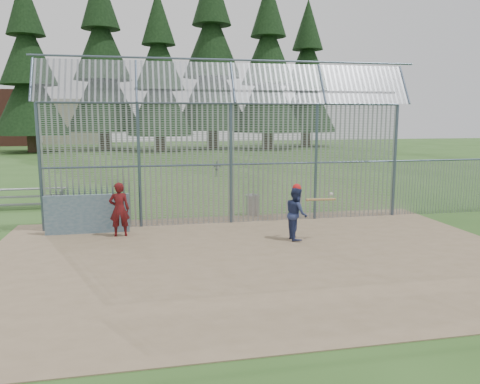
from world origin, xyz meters
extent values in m
plane|color=#2D511E|center=(0.00, 0.00, 0.00)|extent=(120.00, 120.00, 0.00)
cube|color=#756047|center=(0.00, -0.50, 0.01)|extent=(14.00, 10.00, 0.02)
cube|color=#38566B|center=(-4.60, 2.90, 0.62)|extent=(2.50, 0.12, 1.20)
imported|color=navy|center=(1.46, 0.93, 0.79)|extent=(0.61, 0.77, 1.54)
imported|color=maroon|center=(-3.61, 2.36, 0.84)|extent=(0.61, 0.42, 1.63)
imported|color=slate|center=(1.51, 16.14, 0.48)|extent=(0.60, 0.36, 0.95)
sphere|color=red|center=(1.46, 0.93, 1.54)|extent=(0.25, 0.25, 0.25)
cylinder|color=#AA7F4C|center=(2.16, 0.78, 1.20)|extent=(0.85, 0.16, 0.07)
sphere|color=#AA7F4C|center=(1.73, 0.78, 1.20)|extent=(0.09, 0.09, 0.09)
sphere|color=white|center=(2.39, 0.63, 1.39)|extent=(0.09, 0.09, 0.09)
cylinder|color=#989AA0|center=(1.02, 4.63, 0.35)|extent=(0.52, 0.52, 0.70)
cylinder|color=#9EA0A5|center=(1.02, 4.63, 0.72)|extent=(0.56, 0.56, 0.05)
sphere|color=#9EA0A5|center=(1.02, 4.63, 0.77)|extent=(0.10, 0.10, 0.10)
cube|color=slate|center=(-7.51, 7.43, 0.20)|extent=(3.00, 0.25, 0.05)
cube|color=gray|center=(-7.51, 7.78, 0.45)|extent=(3.00, 0.25, 0.05)
cube|color=slate|center=(-7.51, 8.13, 0.70)|extent=(3.00, 0.25, 0.05)
cube|color=slate|center=(-6.11, 7.78, 0.35)|extent=(0.06, 0.90, 0.70)
cylinder|color=#47566B|center=(-6.00, 3.50, 2.00)|extent=(0.10, 0.10, 4.00)
cylinder|color=#47566B|center=(-3.00, 3.50, 2.00)|extent=(0.10, 0.10, 4.00)
cylinder|color=#47566B|center=(0.00, 3.50, 2.00)|extent=(0.10, 0.10, 4.00)
cylinder|color=#47566B|center=(3.00, 3.50, 2.00)|extent=(0.10, 0.10, 4.00)
cylinder|color=#47566B|center=(6.00, 3.50, 2.00)|extent=(0.10, 0.10, 4.00)
cylinder|color=#47566B|center=(0.00, 3.50, 4.00)|extent=(12.00, 0.07, 0.07)
cylinder|color=#47566B|center=(0.00, 3.50, 2.00)|extent=(12.00, 0.06, 0.06)
cube|color=gray|center=(0.00, 3.50, 2.00)|extent=(12.00, 0.02, 4.00)
cube|color=gray|center=(0.00, 3.12, 4.65)|extent=(12.00, 0.77, 1.31)
cylinder|color=#47566B|center=(6.00, 3.50, 1.00)|extent=(0.08, 0.08, 2.00)
cylinder|color=#332319|center=(-14.00, 40.00, 1.53)|extent=(1.19, 1.19, 3.06)
cone|color=black|center=(-14.00, 40.00, 10.20)|extent=(7.48, 7.48, 13.94)
cylinder|color=#332319|center=(-7.00, 43.00, 1.71)|extent=(1.33, 1.33, 3.42)
cone|color=black|center=(-7.00, 43.00, 11.40)|extent=(8.36, 8.36, 15.58)
cylinder|color=#332319|center=(-1.00, 39.00, 1.44)|extent=(1.12, 1.12, 2.88)
cone|color=black|center=(-1.00, 39.00, 9.60)|extent=(7.04, 7.04, 13.12)
cylinder|color=#332319|center=(5.00, 42.00, 1.80)|extent=(1.40, 1.40, 3.60)
cone|color=black|center=(5.00, 42.00, 12.00)|extent=(8.80, 8.80, 16.40)
cylinder|color=#332319|center=(11.00, 40.00, 1.62)|extent=(1.26, 1.26, 3.24)
cone|color=black|center=(11.00, 40.00, 10.80)|extent=(7.92, 7.92, 14.76)
cylinder|color=#332319|center=(17.00, 44.00, 1.53)|extent=(1.19, 1.19, 3.06)
cone|color=black|center=(17.00, 44.00, 10.20)|extent=(7.48, 7.48, 13.94)
cube|color=#B2A58C|center=(-12.00, 58.00, 3.00)|extent=(8.00, 7.00, 6.00)
camera|label=1|loc=(-2.84, -11.80, 3.55)|focal=35.00mm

